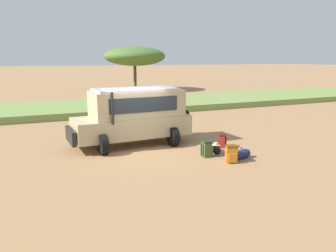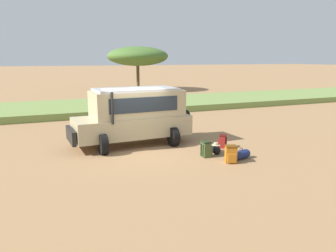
{
  "view_description": "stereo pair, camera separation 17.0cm",
  "coord_description": "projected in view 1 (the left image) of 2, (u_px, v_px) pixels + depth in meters",
  "views": [
    {
      "loc": [
        -4.01,
        -12.32,
        3.68
      ],
      "look_at": [
        1.09,
        -0.44,
        1.0
      ],
      "focal_mm": 35.0,
      "sensor_mm": 36.0,
      "label": 1
    },
    {
      "loc": [
        -3.86,
        -12.38,
        3.68
      ],
      "look_at": [
        1.09,
        -0.44,
        1.0
      ],
      "focal_mm": 35.0,
      "sensor_mm": 36.0,
      "label": 2
    }
  ],
  "objects": [
    {
      "name": "ground_plane",
      "position": [
        139.0,
        150.0,
        13.38
      ],
      "size": [
        320.0,
        320.0,
        0.0
      ],
      "primitive_type": "plane",
      "color": "#9E754C"
    },
    {
      "name": "duffel_bag_low_black_case",
      "position": [
        215.0,
        148.0,
        12.99
      ],
      "size": [
        0.45,
        0.76,
        0.43
      ],
      "color": "black",
      "rests_on": "ground_plane"
    },
    {
      "name": "acacia_tree_centre_back",
      "position": [
        135.0,
        56.0,
        37.38
      ],
      "size": [
        6.95,
        7.16,
        5.01
      ],
      "color": "brown",
      "rests_on": "ground_plane"
    },
    {
      "name": "grass_bank",
      "position": [
        89.0,
        107.0,
        23.55
      ],
      "size": [
        120.0,
        7.0,
        0.44
      ],
      "color": "olive",
      "rests_on": "ground_plane"
    },
    {
      "name": "duffel_bag_soft_canvas",
      "position": [
        241.0,
        154.0,
        12.21
      ],
      "size": [
        0.87,
        0.45,
        0.43
      ],
      "color": "navy",
      "rests_on": "ground_plane"
    },
    {
      "name": "backpack_beside_front_wheel",
      "position": [
        231.0,
        154.0,
        11.74
      ],
      "size": [
        0.48,
        0.48,
        0.63
      ],
      "color": "#B26619",
      "rests_on": "ground_plane"
    },
    {
      "name": "backpack_cluster_center",
      "position": [
        206.0,
        149.0,
        12.43
      ],
      "size": [
        0.42,
        0.39,
        0.62
      ],
      "color": "#42562D",
      "rests_on": "ground_plane"
    },
    {
      "name": "safari_vehicle",
      "position": [
        134.0,
        115.0,
        14.04
      ],
      "size": [
        5.4,
        2.88,
        2.44
      ],
      "color": "tan",
      "rests_on": "ground_plane"
    },
    {
      "name": "backpack_near_rear_wheel",
      "position": [
        222.0,
        141.0,
        13.74
      ],
      "size": [
        0.44,
        0.43,
        0.55
      ],
      "color": "maroon",
      "rests_on": "ground_plane"
    }
  ]
}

